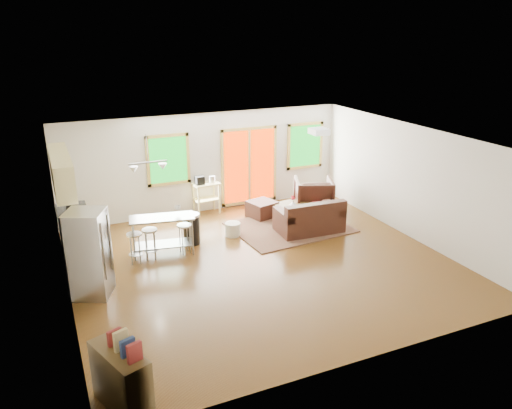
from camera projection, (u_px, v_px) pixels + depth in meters
name	position (u px, v px, depth m)	size (l,w,h in m)	color
floor	(262.00, 264.00, 10.35)	(7.50, 7.00, 0.02)	#3E250D
ceiling	(262.00, 140.00, 9.47)	(7.50, 7.00, 0.02)	silver
back_wall	(206.00, 163.00, 12.93)	(7.50, 0.02, 2.60)	beige
left_wall	(61.00, 234.00, 8.48)	(0.02, 7.00, 2.60)	beige
right_wall	(412.00, 182.00, 11.35)	(0.02, 7.00, 2.60)	beige
front_wall	(368.00, 282.00, 6.89)	(7.50, 0.02, 2.60)	beige
window_left	(168.00, 160.00, 12.44)	(1.10, 0.05, 1.30)	#0A5812
french_doors	(249.00, 166.00, 13.42)	(1.60, 0.05, 2.10)	#B52200
window_right	(305.00, 146.00, 13.93)	(1.10, 0.05, 1.30)	#0A5812
rug	(290.00, 227.00, 12.19)	(2.69, 2.07, 0.03)	#485735
loveseat	(310.00, 219.00, 11.82)	(1.57, 0.94, 0.81)	black
coffee_table	(293.00, 205.00, 12.72)	(1.06, 0.73, 0.39)	#3E2E15
armchair	(314.00, 193.00, 13.15)	(0.96, 0.90, 0.99)	black
ottoman	(262.00, 209.00, 12.81)	(0.63, 0.63, 0.42)	black
pouf	(233.00, 229.00, 11.68)	(0.36, 0.36, 0.32)	beige
vase	(293.00, 204.00, 12.30)	(0.18, 0.19, 0.32)	silver
book	(314.00, 198.00, 12.60)	(0.23, 0.03, 0.31)	maroon
cabinets	(72.00, 219.00, 10.17)	(0.64, 2.24, 2.30)	#DCCE80
refrigerator	(89.00, 254.00, 8.88)	(0.85, 0.84, 1.62)	#B7BABC
island	(163.00, 229.00, 10.59)	(1.42, 0.77, 0.85)	#B7BABC
cup	(178.00, 207.00, 10.61)	(0.13, 0.10, 0.13)	silver
bar_stool_a	(135.00, 241.00, 10.21)	(0.37, 0.37, 0.66)	#B7BABC
bar_stool_b	(150.00, 237.00, 10.39)	(0.40, 0.40, 0.67)	#B7BABC
bar_stool_c	(184.00, 232.00, 10.67)	(0.33, 0.33, 0.66)	#B7BABC
trash_can	(191.00, 229.00, 11.20)	(0.48, 0.48, 0.71)	black
kitchen_cart	(205.00, 188.00, 12.90)	(0.71, 0.49, 1.04)	#DCCE80
bookshelf	(121.00, 378.00, 6.30)	(0.67, 1.02, 1.12)	#3E2E15
ceiling_flush	(319.00, 131.00, 10.63)	(0.35, 0.35, 0.12)	white
pendant_light	(148.00, 167.00, 10.28)	(0.80, 0.18, 0.79)	gray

